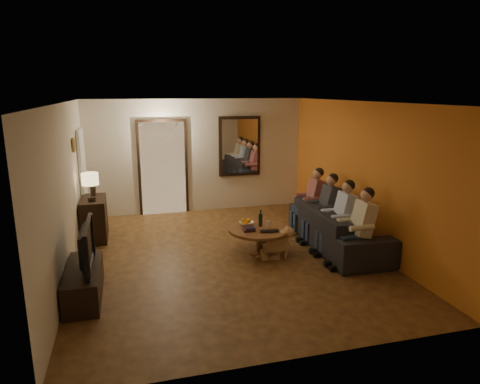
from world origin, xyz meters
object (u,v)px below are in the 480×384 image
object	(u,v)px
dresser	(94,219)
person_d	(312,203)
sofa	(337,227)
coffee_table	(259,240)
person_a	(359,231)
bowl	(246,224)
laptop	(270,232)
tv_stand	(84,283)
table_lamp	(91,187)
person_c	(326,211)
tv	(81,246)
dog	(276,242)
person_b	(341,220)
wine_bottle	(261,218)

from	to	relation	value
dresser	person_d	xyz separation A→B (m)	(4.19, -0.66, 0.20)
sofa	coffee_table	size ratio (longest dim) A/B	2.32
person_a	bowl	world-z (taller)	person_a
dresser	laptop	world-z (taller)	dresser
tv_stand	coffee_table	distance (m)	2.99
table_lamp	person_d	distance (m)	4.24
dresser	person_c	xyz separation A→B (m)	(4.19, -1.26, 0.20)
dresser	person_c	distance (m)	4.38
tv	dog	bearing A→B (deg)	-77.54
person_d	person_a	bearing A→B (deg)	-90.00
person_a	person_b	bearing A→B (deg)	90.00
table_lamp	laptop	bearing A→B (deg)	-28.02
sofa	bowl	distance (m)	1.67
person_b	person_d	distance (m)	1.20
dresser	table_lamp	xyz separation A→B (m)	(0.00, -0.22, 0.67)
wine_bottle	dresser	bearing A→B (deg)	154.09
sofa	person_a	distance (m)	0.93
tv_stand	person_b	size ratio (longest dim) A/B	1.09
dog	laptop	bearing A→B (deg)	170.05
laptop	sofa	bearing A→B (deg)	13.39
sofa	bowl	bearing A→B (deg)	82.43
dog	bowl	size ratio (longest dim) A/B	2.16
tv	person_d	bearing A→B (deg)	-66.67
tv_stand	person_c	world-z (taller)	person_c
dresser	dog	distance (m)	3.52
bowl	sofa	bearing A→B (deg)	-9.86
table_lamp	laptop	distance (m)	3.37
tv_stand	person_a	xyz separation A→B (m)	(4.19, 0.01, 0.38)
person_b	tv_stand	bearing A→B (deg)	-171.75
table_lamp	bowl	world-z (taller)	table_lamp
dresser	tv_stand	xyz separation A→B (m)	(0.00, -2.47, -0.18)
table_lamp	person_a	bearing A→B (deg)	-28.16
person_b	person_c	size ratio (longest dim) A/B	1.00
sofa	dresser	bearing A→B (deg)	72.27
dresser	bowl	bearing A→B (deg)	-25.76
person_a	laptop	size ratio (longest dim) A/B	3.65
dresser	tv_stand	size ratio (longest dim) A/B	0.69
person_a	dog	world-z (taller)	person_a
sofa	table_lamp	bearing A→B (deg)	74.91
laptop	wine_bottle	bearing A→B (deg)	101.95
tv	person_c	size ratio (longest dim) A/B	0.90
person_a	person_d	xyz separation A→B (m)	(0.00, 1.80, 0.00)
person_a	person_b	size ratio (longest dim) A/B	1.00
person_a	person_d	bearing A→B (deg)	90.00
person_b	coffee_table	bearing A→B (deg)	164.98
dresser	person_b	bearing A→B (deg)	-23.97
table_lamp	laptop	size ratio (longest dim) A/B	1.64
tv	person_b	distance (m)	4.24
dog	dresser	bearing A→B (deg)	153.74
person_b	tv	bearing A→B (deg)	-171.75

